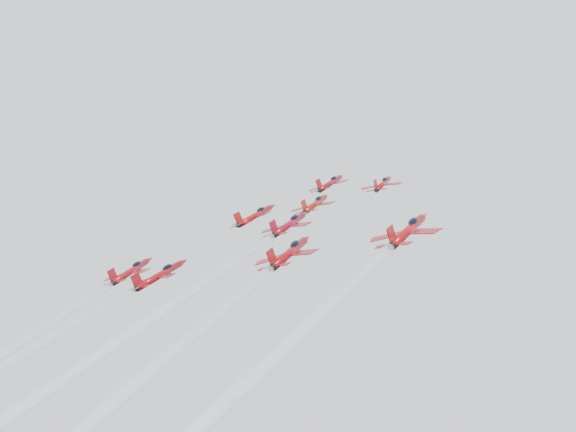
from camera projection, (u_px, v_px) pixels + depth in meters
The scene contains 5 objects.
jet_lead at pixel (331, 183), 143.46m from camera, with size 10.16×12.82×8.79m.
jet_row2_left at pixel (256, 215), 132.96m from camera, with size 10.47×13.21×9.06m.
jet_row2_center at pixel (316, 203), 124.80m from camera, with size 9.59×12.10×8.30m.
jet_row2_right at pixel (383, 183), 123.36m from camera, with size 8.38×10.57×7.25m.
jet_center at pixel (92, 363), 72.75m from camera, with size 10.11×92.88×60.96m.
Camera 1 is at (61.95, -92.37, 97.98)m, focal length 40.00 mm.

